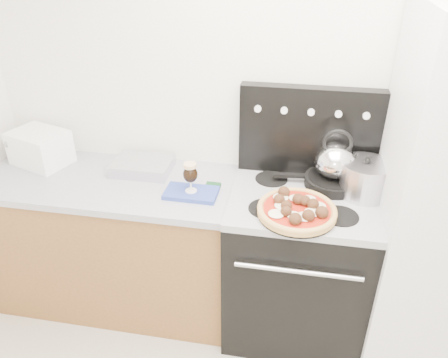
% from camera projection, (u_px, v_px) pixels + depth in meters
% --- Properties ---
extents(room_shell, '(3.52, 3.01, 2.52)m').
position_uv_depth(room_shell, '(281.00, 253.00, 1.37)').
color(room_shell, '#B3A99B').
rests_on(room_shell, ground).
extents(base_cabinet, '(1.45, 0.60, 0.86)m').
position_uv_depth(base_cabinet, '(117.00, 244.00, 2.71)').
color(base_cabinet, brown).
rests_on(base_cabinet, ground).
extents(countertop, '(1.48, 0.63, 0.04)m').
position_uv_depth(countertop, '(107.00, 182.00, 2.49)').
color(countertop, '#AAABB6').
rests_on(countertop, base_cabinet).
extents(stove_body, '(0.76, 0.65, 0.88)m').
position_uv_depth(stove_body, '(296.00, 267.00, 2.52)').
color(stove_body, black).
rests_on(stove_body, ground).
extents(cooktop, '(0.76, 0.65, 0.04)m').
position_uv_depth(cooktop, '(303.00, 200.00, 2.29)').
color(cooktop, '#ADADB2').
rests_on(cooktop, stove_body).
extents(backguard, '(0.76, 0.08, 0.50)m').
position_uv_depth(backguard, '(309.00, 131.00, 2.38)').
color(backguard, black).
rests_on(backguard, cooktop).
extents(toaster_oven, '(0.38, 0.33, 0.20)m').
position_uv_depth(toaster_oven, '(40.00, 148.00, 2.60)').
color(toaster_oven, white).
rests_on(toaster_oven, countertop).
extents(foil_sheet, '(0.34, 0.25, 0.07)m').
position_uv_depth(foil_sheet, '(143.00, 166.00, 2.54)').
color(foil_sheet, white).
rests_on(foil_sheet, countertop).
extents(oven_mitt, '(0.28, 0.17, 0.02)m').
position_uv_depth(oven_mitt, '(191.00, 193.00, 2.32)').
color(oven_mitt, '#3045A3').
rests_on(oven_mitt, countertop).
extents(beer_glass, '(0.10, 0.10, 0.17)m').
position_uv_depth(beer_glass, '(190.00, 177.00, 2.27)').
color(beer_glass, black).
rests_on(beer_glass, oven_mitt).
extents(pizza_pan, '(0.39, 0.39, 0.01)m').
position_uv_depth(pizza_pan, '(296.00, 214.00, 2.12)').
color(pizza_pan, black).
rests_on(pizza_pan, cooktop).
extents(pizza, '(0.47, 0.47, 0.05)m').
position_uv_depth(pizza, '(297.00, 209.00, 2.11)').
color(pizza, tan).
rests_on(pizza, pizza_pan).
extents(skillet, '(0.32, 0.32, 0.05)m').
position_uv_depth(skillet, '(332.00, 182.00, 2.36)').
color(skillet, black).
rests_on(skillet, cooktop).
extents(tea_kettle, '(0.21, 0.21, 0.23)m').
position_uv_depth(tea_kettle, '(336.00, 158.00, 2.29)').
color(tea_kettle, silver).
rests_on(tea_kettle, skillet).
extents(stock_pot, '(0.27, 0.27, 0.18)m').
position_uv_depth(stock_pot, '(364.00, 180.00, 2.25)').
color(stock_pot, silver).
rests_on(stock_pot, cooktop).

